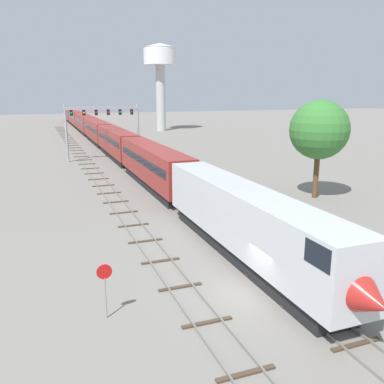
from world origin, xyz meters
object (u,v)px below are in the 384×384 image
Objects in this scene: passenger_train at (97,131)px; trackside_tree_left at (319,130)px; stop_sign at (105,284)px; water_tower at (160,63)px; signal_gantry at (103,119)px.

trackside_tree_left reaches higher than passenger_train.
stop_sign is at bearing -146.45° from trackside_tree_left.
water_tower reaches higher than trackside_tree_left.
passenger_train is at bearing 104.44° from trackside_tree_left.
stop_sign is 0.28× the size of trackside_tree_left.
water_tower is at bearing 71.89° from stop_sign.
signal_gantry is 49.96m from stop_sign.
passenger_train is at bearing -133.75° from water_tower.
signal_gantry is at bearing 117.30° from trackside_tree_left.
water_tower is 101.81m from stop_sign.
stop_sign is (-10.00, -73.31, -0.74)m from passenger_train.
water_tower is at bearing 85.26° from trackside_tree_left.
signal_gantry reaches higher than stop_sign.
passenger_train is at bearing 84.68° from signal_gantry.
signal_gantry is 1.19× the size of trackside_tree_left.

